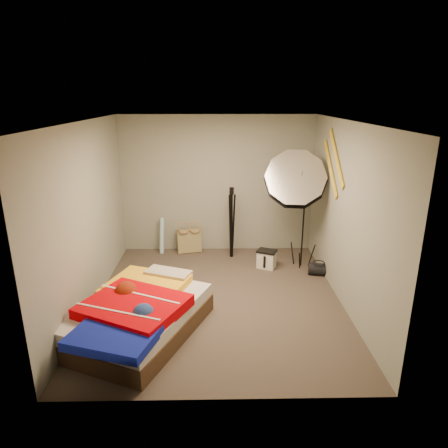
{
  "coord_description": "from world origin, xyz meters",
  "views": [
    {
      "loc": [
        -0.01,
        -5.16,
        2.82
      ],
      "look_at": [
        0.1,
        0.6,
        0.95
      ],
      "focal_mm": 32.0,
      "sensor_mm": 36.0,
      "label": 1
    }
  ],
  "objects_px": {
    "camera_case": "(267,260)",
    "duffel_bag": "(318,269)",
    "wrapping_roll": "(162,236)",
    "camera_tripod": "(232,218)",
    "bed": "(138,314)",
    "tote_bag": "(189,241)",
    "photo_umbrella": "(295,180)"
  },
  "relations": [
    {
      "from": "duffel_bag",
      "to": "bed",
      "type": "xyz_separation_m",
      "value": [
        -2.63,
        -1.64,
        0.16
      ]
    },
    {
      "from": "tote_bag",
      "to": "camera_tripod",
      "type": "bearing_deg",
      "value": -31.52
    },
    {
      "from": "tote_bag",
      "to": "bed",
      "type": "relative_size",
      "value": 0.2
    },
    {
      "from": "bed",
      "to": "photo_umbrella",
      "type": "xyz_separation_m",
      "value": [
        2.23,
        1.93,
        1.26
      ]
    },
    {
      "from": "camera_tripod",
      "to": "tote_bag",
      "type": "bearing_deg",
      "value": 161.66
    },
    {
      "from": "camera_case",
      "to": "photo_umbrella",
      "type": "height_order",
      "value": "photo_umbrella"
    },
    {
      "from": "photo_umbrella",
      "to": "camera_tripod",
      "type": "distance_m",
      "value": 1.36
    },
    {
      "from": "tote_bag",
      "to": "bed",
      "type": "bearing_deg",
      "value": -112.61
    },
    {
      "from": "duffel_bag",
      "to": "camera_tripod",
      "type": "relative_size",
      "value": 0.25
    },
    {
      "from": "tote_bag",
      "to": "photo_umbrella",
      "type": "relative_size",
      "value": 0.21
    },
    {
      "from": "camera_case",
      "to": "tote_bag",
      "type": "bearing_deg",
      "value": 175.87
    },
    {
      "from": "wrapping_roll",
      "to": "bed",
      "type": "relative_size",
      "value": 0.3
    },
    {
      "from": "bed",
      "to": "tote_bag",
      "type": "bearing_deg",
      "value": 80.57
    },
    {
      "from": "camera_case",
      "to": "photo_umbrella",
      "type": "bearing_deg",
      "value": 23.47
    },
    {
      "from": "camera_case",
      "to": "bed",
      "type": "height_order",
      "value": "bed"
    },
    {
      "from": "bed",
      "to": "camera_case",
      "type": "bearing_deg",
      "value": 46.98
    },
    {
      "from": "tote_bag",
      "to": "wrapping_roll",
      "type": "distance_m",
      "value": 0.52
    },
    {
      "from": "tote_bag",
      "to": "camera_tripod",
      "type": "height_order",
      "value": "camera_tripod"
    },
    {
      "from": "wrapping_roll",
      "to": "photo_umbrella",
      "type": "distance_m",
      "value": 2.67
    },
    {
      "from": "duffel_bag",
      "to": "bed",
      "type": "bearing_deg",
      "value": -137.06
    },
    {
      "from": "wrapping_roll",
      "to": "camera_tripod",
      "type": "xyz_separation_m",
      "value": [
        1.28,
        -0.22,
        0.41
      ]
    },
    {
      "from": "camera_case",
      "to": "duffel_bag",
      "type": "bearing_deg",
      "value": 4.65
    },
    {
      "from": "camera_tripod",
      "to": "bed",
      "type": "bearing_deg",
      "value": -116.76
    },
    {
      "from": "wrapping_roll",
      "to": "camera_case",
      "type": "xyz_separation_m",
      "value": [
        1.87,
        -0.72,
        -0.19
      ]
    },
    {
      "from": "tote_bag",
      "to": "bed",
      "type": "distance_m",
      "value": 2.74
    },
    {
      "from": "camera_case",
      "to": "bed",
      "type": "relative_size",
      "value": 0.13
    },
    {
      "from": "duffel_bag",
      "to": "photo_umbrella",
      "type": "xyz_separation_m",
      "value": [
        -0.4,
        0.29,
        1.42
      ]
    },
    {
      "from": "wrapping_roll",
      "to": "duffel_bag",
      "type": "xyz_separation_m",
      "value": [
        2.68,
        -1.02,
        -0.23
      ]
    },
    {
      "from": "bed",
      "to": "photo_umbrella",
      "type": "relative_size",
      "value": 1.04
    },
    {
      "from": "bed",
      "to": "photo_umbrella",
      "type": "distance_m",
      "value": 3.2
    },
    {
      "from": "wrapping_roll",
      "to": "duffel_bag",
      "type": "distance_m",
      "value": 2.88
    },
    {
      "from": "tote_bag",
      "to": "camera_tripod",
      "type": "distance_m",
      "value": 0.97
    }
  ]
}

